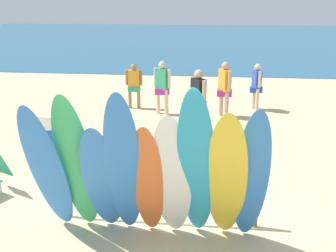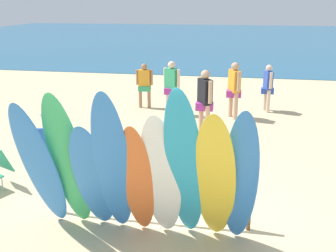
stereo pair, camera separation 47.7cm
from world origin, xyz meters
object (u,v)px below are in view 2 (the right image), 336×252
(surfboard_rack, at_px, (148,190))
(beachgoer_midbeach, at_px, (144,83))
(beachgoer_strolling, at_px, (172,84))
(beachgoer_by_water, at_px, (234,86))
(beachgoer_photographing, at_px, (205,98))
(beach_chair_striped, at_px, (49,146))
(surfboard_white_5, at_px, (161,179))
(surfboard_green_1, at_px, (68,164))
(surfboard_blue_8, at_px, (240,181))
(surfboard_blue_0, at_px, (40,168))
(surfboard_blue_3, at_px, (113,167))
(surfboard_yellow_7, at_px, (215,181))
(beach_chair_red, at_px, (48,130))
(surfboard_teal_6, at_px, (185,169))
(surfboard_blue_2, at_px, (93,179))
(surfboard_orange_4, at_px, (138,182))
(beachgoer_near_rack, at_px, (268,85))

(surfboard_rack, distance_m, beachgoer_midbeach, 7.16)
(beachgoer_strolling, distance_m, beachgoer_by_water, 1.91)
(beachgoer_photographing, relative_size, beach_chair_striped, 2.11)
(beach_chair_striped, bearing_deg, surfboard_rack, -49.83)
(surfboard_rack, distance_m, surfboard_white_5, 0.83)
(surfboard_white_5, bearing_deg, surfboard_green_1, -177.17)
(surfboard_blue_8, distance_m, beachgoer_midbeach, 8.15)
(surfboard_blue_0, distance_m, surfboard_blue_3, 1.14)
(surfboard_yellow_7, relative_size, surfboard_blue_8, 1.02)
(surfboard_green_1, bearing_deg, beach_chair_red, 121.04)
(surfboard_teal_6, height_order, beachgoer_strolling, surfboard_teal_6)
(surfboard_blue_2, height_order, surfboard_orange_4, surfboard_orange_4)
(surfboard_blue_3, xyz_separation_m, beach_chair_red, (-2.85, 3.64, -0.79))
(beach_chair_striped, bearing_deg, surfboard_blue_0, -79.63)
(surfboard_teal_6, xyz_separation_m, beachgoer_midbeach, (-2.38, 7.62, -0.41))
(surfboard_blue_8, bearing_deg, beachgoer_strolling, 106.11)
(surfboard_blue_3, relative_size, beachgoer_by_water, 1.53)
(surfboard_rack, relative_size, beach_chair_red, 4.08)
(surfboard_white_5, distance_m, surfboard_yellow_7, 0.76)
(surfboard_blue_2, height_order, surfboard_yellow_7, surfboard_yellow_7)
(beachgoer_by_water, bearing_deg, beachgoer_strolling, -120.06)
(surfboard_yellow_7, bearing_deg, beachgoer_photographing, 99.81)
(beachgoer_strolling, bearing_deg, surfboard_blue_3, -56.33)
(surfboard_yellow_7, distance_m, beachgoer_by_water, 6.88)
(surfboard_blue_8, distance_m, beachgoer_near_rack, 7.84)
(surfboard_blue_3, xyz_separation_m, surfboard_blue_8, (1.76, 0.11, -0.11))
(surfboard_green_1, height_order, beachgoer_by_water, surfboard_green_1)
(beachgoer_photographing, bearing_deg, beach_chair_striped, 96.61)
(beachgoer_midbeach, height_order, beach_chair_striped, beachgoer_midbeach)
(beach_chair_striped, bearing_deg, beachgoer_strolling, 51.93)
(surfboard_blue_8, bearing_deg, surfboard_blue_2, 178.91)
(beachgoer_by_water, xyz_separation_m, beachgoer_midbeach, (-2.93, 0.71, -0.13))
(surfboard_yellow_7, distance_m, beachgoer_strolling, 7.18)
(surfboard_rack, height_order, beach_chair_striped, beach_chair_striped)
(surfboard_blue_2, relative_size, beachgoer_strolling, 1.22)
(surfboard_yellow_7, height_order, beach_chair_striped, surfboard_yellow_7)
(surfboard_blue_2, relative_size, beach_chair_striped, 2.48)
(beachgoer_near_rack, distance_m, beachgoer_photographing, 3.21)
(surfboard_blue_3, relative_size, beach_chair_striped, 3.15)
(surfboard_blue_3, bearing_deg, beachgoer_midbeach, 94.30)
(surfboard_white_5, height_order, beachgoer_midbeach, surfboard_white_5)
(surfboard_teal_6, xyz_separation_m, surfboard_blue_8, (0.76, 0.10, -0.15))
(surfboard_rack, distance_m, beachgoer_by_water, 6.36)
(surfboard_white_5, bearing_deg, beachgoer_photographing, 90.90)
(surfboard_blue_8, relative_size, beachgoer_near_rack, 1.53)
(surfboard_green_1, bearing_deg, beachgoer_by_water, 71.52)
(surfboard_yellow_7, distance_m, beachgoer_photographing, 5.21)
(surfboard_blue_2, distance_m, beachgoer_photographing, 5.25)
(surfboard_teal_6, height_order, beach_chair_red, surfboard_teal_6)
(surfboard_yellow_7, bearing_deg, surfboard_blue_2, -178.95)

